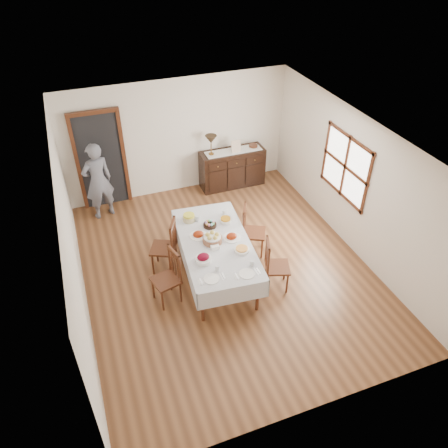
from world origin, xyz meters
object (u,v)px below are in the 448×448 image
object	(u,v)px
chair_right_far	(251,230)
sideboard	(232,168)
dining_table	(216,246)
chair_left_near	(168,277)
chair_left_far	(166,246)
table_lamp	(211,140)
chair_right_near	(275,265)
person	(98,179)

from	to	relation	value
chair_right_far	sideboard	distance (m)	2.49
dining_table	chair_left_near	distance (m)	0.97
chair_left_far	table_lamp	distance (m)	2.96
chair_left_near	chair_right_near	size ratio (longest dim) A/B	1.02
chair_left_near	chair_right_near	xyz separation A→B (m)	(1.77, -0.33, -0.01)
table_lamp	chair_left_near	bearing A→B (deg)	-120.45
chair_right_near	table_lamp	xyz separation A→B (m)	(0.05, 3.43, 0.75)
table_lamp	sideboard	bearing A→B (deg)	0.22
chair_right_near	table_lamp	distance (m)	3.51
chair_right_near	sideboard	xyz separation A→B (m)	(0.56, 3.43, -0.05)
chair_left_near	chair_right_far	world-z (taller)	chair_right_far
dining_table	chair_left_far	world-z (taller)	chair_left_far
chair_left_far	person	xyz separation A→B (m)	(-0.87, 2.14, 0.37)
chair_left_near	person	xyz separation A→B (m)	(-0.71, 2.89, 0.39)
dining_table	chair_right_far	bearing A→B (deg)	31.46
chair_left_far	chair_right_near	bearing A→B (deg)	81.08
chair_left_far	table_lamp	size ratio (longest dim) A/B	2.29
chair_left_far	chair_right_near	world-z (taller)	chair_left_far
dining_table	table_lamp	distance (m)	3.03
chair_left_far	dining_table	bearing A→B (deg)	82.21
chair_right_near	chair_right_far	size ratio (longest dim) A/B	0.97
person	chair_right_near	bearing A→B (deg)	111.40
chair_right_far	sideboard	size ratio (longest dim) A/B	0.68
chair_right_far	table_lamp	world-z (taller)	table_lamp
person	chair_left_far	bearing A→B (deg)	96.02
chair_left_far	table_lamp	xyz separation A→B (m)	(1.66, 2.34, 0.72)
person	dining_table	bearing A→B (deg)	105.65
person	chair_left_near	bearing A→B (deg)	87.66
chair_left_far	sideboard	world-z (taller)	chair_left_far
chair_left_far	person	distance (m)	2.33
chair_left_far	chair_right_near	xyz separation A→B (m)	(1.61, -1.09, -0.03)
chair_left_near	table_lamp	world-z (taller)	table_lamp
dining_table	sideboard	distance (m)	3.17
sideboard	table_lamp	size ratio (longest dim) A/B	3.24
chair_right_near	table_lamp	world-z (taller)	table_lamp
chair_right_near	chair_right_far	bearing A→B (deg)	19.22
chair_left_near	chair_right_far	size ratio (longest dim) A/B	0.99
dining_table	table_lamp	bearing A→B (deg)	77.80
chair_left_far	chair_right_near	distance (m)	1.94
chair_left_near	sideboard	distance (m)	3.88
chair_left_near	table_lamp	distance (m)	3.67
sideboard	person	bearing A→B (deg)	-176.13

